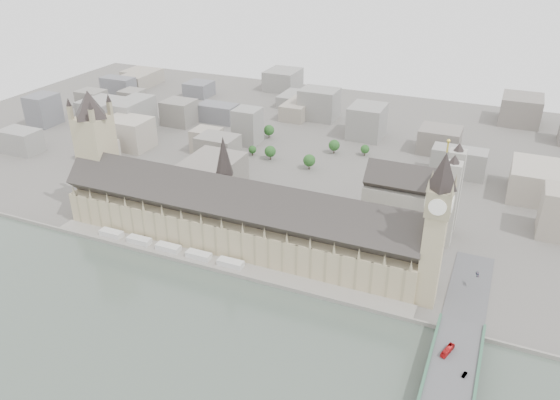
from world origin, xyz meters
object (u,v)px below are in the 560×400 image
at_px(car_approach, 477,274).
at_px(elizabeth_tower, 437,220).
at_px(car_silver, 464,375).
at_px(victoria_tower, 96,147).
at_px(westminster_abbey, 413,199).
at_px(red_bus_north, 447,350).
at_px(palace_of_westminster, 235,219).

bearing_deg(car_approach, elizabeth_tower, -145.57).
relative_size(car_silver, car_approach, 0.88).
distance_m(elizabeth_tower, victoria_tower, 260.64).
bearing_deg(westminster_abbey, elizabeth_tower, -72.71).
height_order(victoria_tower, red_bus_north, victoria_tower).
height_order(westminster_abbey, car_approach, westminster_abbey).
relative_size(victoria_tower, car_approach, 20.59).
distance_m(elizabeth_tower, car_silver, 86.11).
xyz_separation_m(elizabeth_tower, victoria_tower, (-260.00, 18.00, -2.88)).
distance_m(victoria_tower, westminster_abbey, 244.79).
bearing_deg(car_silver, palace_of_westminster, 171.44).
height_order(westminster_abbey, car_silver, westminster_abbey).
xyz_separation_m(red_bus_north, car_approach, (7.46, 79.34, -0.90)).
xyz_separation_m(palace_of_westminster, victoria_tower, (-122.00, 6.30, 32.50)).
xyz_separation_m(palace_of_westminster, elizabeth_tower, (138.00, -11.70, 35.38)).
distance_m(westminster_abbey, red_bus_north, 147.75).
bearing_deg(car_approach, car_silver, -98.47).
relative_size(palace_of_westminster, victoria_tower, 2.65).
bearing_deg(red_bus_north, westminster_abbey, 126.58).
relative_size(palace_of_westminster, westminster_abbey, 3.90).
height_order(palace_of_westminster, red_bus_north, palace_of_westminster).
height_order(palace_of_westminster, car_silver, palace_of_westminster).
relative_size(westminster_abbey, red_bus_north, 5.91).
distance_m(victoria_tower, car_silver, 304.98).
relative_size(victoria_tower, westminster_abbey, 1.47).
height_order(elizabeth_tower, car_approach, elizabeth_tower).
bearing_deg(palace_of_westminster, victoria_tower, 177.04).
bearing_deg(westminster_abbey, red_bus_north, -71.43).
xyz_separation_m(palace_of_westminster, westminster_abbey, (110.92, 75.30, 2.38)).
xyz_separation_m(elizabeth_tower, car_approach, (27.25, 26.85, -47.13)).
bearing_deg(westminster_abbey, car_approach, -47.91).
relative_size(palace_of_westminster, car_approach, 54.57).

